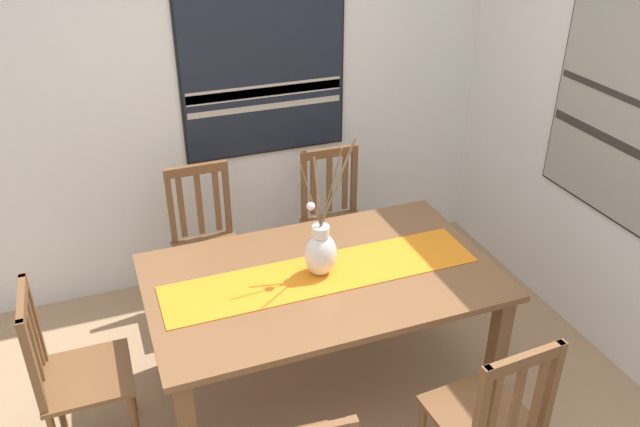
# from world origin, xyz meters

# --- Properties ---
(wall_back) EXTENTS (6.40, 0.12, 2.70)m
(wall_back) POSITION_xyz_m (0.00, 1.86, 1.35)
(wall_back) COLOR silver
(wall_back) RESTS_ON ground_plane
(dining_table) EXTENTS (1.79, 1.08, 0.77)m
(dining_table) POSITION_xyz_m (0.10, 0.43, 0.67)
(dining_table) COLOR brown
(dining_table) RESTS_ON ground_plane
(table_runner) EXTENTS (1.64, 0.36, 0.01)m
(table_runner) POSITION_xyz_m (0.10, 0.43, 0.77)
(table_runner) COLOR orange
(table_runner) RESTS_ON dining_table
(centerpiece_vase) EXTENTS (0.31, 0.19, 0.74)m
(centerpiece_vase) POSITION_xyz_m (0.09, 0.44, 0.91)
(centerpiece_vase) COLOR silver
(centerpiece_vase) RESTS_ON dining_table
(chair_1) EXTENTS (0.42, 0.42, 0.98)m
(chair_1) POSITION_xyz_m (-1.17, 0.44, 0.50)
(chair_1) COLOR brown
(chair_1) RESTS_ON ground_plane
(chair_2) EXTENTS (0.44, 0.44, 0.97)m
(chair_2) POSITION_xyz_m (0.53, -0.50, 0.50)
(chair_2) COLOR brown
(chair_2) RESTS_ON ground_plane
(chair_3) EXTENTS (0.42, 0.42, 0.99)m
(chair_3) POSITION_xyz_m (-0.32, 1.37, 0.51)
(chair_3) COLOR brown
(chair_3) RESTS_ON ground_plane
(chair_4) EXTENTS (0.42, 0.42, 0.98)m
(chair_4) POSITION_xyz_m (0.55, 1.35, 0.50)
(chair_4) COLOR brown
(chair_4) RESTS_ON ground_plane
(painting_on_back_wall) EXTENTS (1.10, 0.05, 1.27)m
(painting_on_back_wall) POSITION_xyz_m (0.21, 1.79, 1.51)
(painting_on_back_wall) COLOR black
(painting_on_side_wall) EXTENTS (0.05, 0.97, 1.21)m
(painting_on_side_wall) POSITION_xyz_m (1.79, 0.37, 1.45)
(painting_on_side_wall) COLOR black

